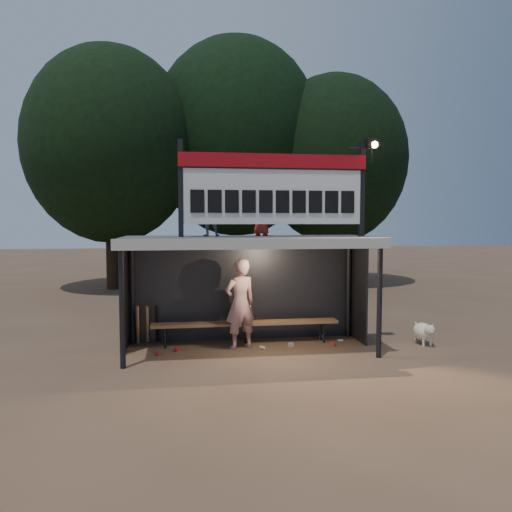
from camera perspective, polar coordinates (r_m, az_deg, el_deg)
The scene contains 13 objects.
ground at distance 10.34m, azimuth -0.78°, elevation -10.73°, with size 80.00×80.00×0.00m, color brown.
player at distance 10.33m, azimuth -1.82°, elevation -5.47°, with size 0.68×0.45×1.86m, color silver.
child_a at distance 10.24m, azimuth -5.42°, elevation 4.80°, with size 0.44×0.34×0.91m, color slate.
child_b at distance 10.51m, azimuth 0.63°, elevation 4.72°, with size 0.43×0.28×0.88m, color #AC2C1A.
dugout_shelter at distance 10.27m, azimuth -0.98°, elevation -0.37°, with size 5.10×2.08×2.32m.
scoreboard_assembly at distance 10.10m, azimuth 2.37°, elevation 7.94°, with size 4.10×0.27×1.99m.
bench at distance 10.77m, azimuth -1.18°, elevation -7.76°, with size 4.00×0.35×0.48m.
tree_left at distance 20.29m, azimuth -16.29°, elevation 12.02°, with size 6.46×6.46×9.27m.
tree_mid at distance 21.82m, azimuth -2.27°, elevation 13.32°, with size 7.22×7.22×10.36m.
tree_right at distance 21.52m, azimuth 8.88°, elevation 10.78°, with size 6.08×6.08×8.72m.
dog at distance 11.34m, azimuth 18.65°, elevation -8.17°, with size 0.36×0.81×0.49m.
bats at distance 10.98m, azimuth -12.31°, elevation -7.65°, with size 0.47×0.32×0.84m.
litter at distance 10.62m, azimuth 1.82°, elevation -10.12°, with size 4.00×1.03×0.08m.
Camera 1 is at (-1.33, -9.91, 2.63)m, focal length 35.00 mm.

